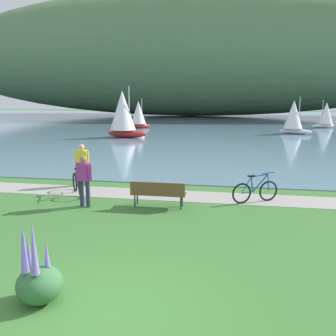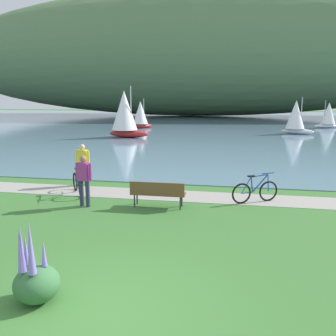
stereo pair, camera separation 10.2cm
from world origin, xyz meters
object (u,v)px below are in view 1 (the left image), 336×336
object	(u,v)px
sailboat_mid_bay	(139,114)
sailboat_far_off	(326,115)
sailboat_toward_hillside	(123,113)
person_at_shoreline	(82,162)
person_on_the_grass	(84,178)
park_bench_near_camera	(158,192)
sailboat_nearest_to_shore	(294,117)
bicycle_leaning_near_bench	(255,191)
bicycle_beside_path	(78,184)

from	to	relation	value
sailboat_mid_bay	sailboat_far_off	world-z (taller)	sailboat_mid_bay
sailboat_mid_bay	sailboat_toward_hillside	xyz separation A→B (m)	(1.19, -9.89, 0.52)
person_at_shoreline	sailboat_toward_hillside	distance (m)	17.90
person_at_shoreline	sailboat_far_off	world-z (taller)	sailboat_far_off
person_on_the_grass	park_bench_near_camera	bearing A→B (deg)	7.59
person_at_shoreline	sailboat_nearest_to_shore	bearing A→B (deg)	63.15
bicycle_leaning_near_bench	sailboat_toward_hillside	bearing A→B (deg)	119.27
person_on_the_grass	sailboat_mid_bay	bearing A→B (deg)	101.44
person_at_shoreline	person_on_the_grass	size ratio (longest dim) A/B	1.00
person_at_shoreline	sailboat_mid_bay	size ratio (longest dim) A/B	0.50
sailboat_toward_hillside	sailboat_far_off	world-z (taller)	sailboat_toward_hillside
park_bench_near_camera	person_at_shoreline	bearing A→B (deg)	146.67
park_bench_near_camera	bicycle_leaning_near_bench	distance (m)	3.39
sailboat_nearest_to_shore	sailboat_far_off	bearing A→B (deg)	59.11
bicycle_beside_path	person_on_the_grass	bearing A→B (deg)	-57.80
park_bench_near_camera	sailboat_nearest_to_shore	distance (m)	27.15
sailboat_mid_bay	sailboat_far_off	bearing A→B (deg)	11.16
sailboat_nearest_to_shore	sailboat_far_off	size ratio (longest dim) A/B	1.10
park_bench_near_camera	sailboat_mid_bay	distance (m)	30.98
park_bench_near_camera	sailboat_nearest_to_shore	bearing A→B (deg)	72.34
person_at_shoreline	person_on_the_grass	xyz separation A→B (m)	(1.24, -2.72, 0.00)
bicycle_beside_path	person_on_the_grass	distance (m)	1.75
bicycle_leaning_near_bench	sailboat_mid_bay	bearing A→B (deg)	112.20
person_at_shoreline	sailboat_mid_bay	distance (m)	27.81
sailboat_nearest_to_shore	sailboat_mid_bay	size ratio (longest dim) A/B	1.05
bicycle_beside_path	park_bench_near_camera	bearing A→B (deg)	-18.16
bicycle_leaning_near_bench	park_bench_near_camera	bearing A→B (deg)	-159.60
bicycle_leaning_near_bench	person_at_shoreline	world-z (taller)	person_at_shoreline
bicycle_leaning_near_bench	sailboat_toward_hillside	xyz separation A→B (m)	(-10.48, 18.70, 1.78)
person_at_shoreline	sailboat_toward_hillside	size ratio (longest dim) A/B	0.38
person_at_shoreline	sailboat_nearest_to_shore	xyz separation A→B (m)	(11.87, 23.45, 0.75)
bicycle_beside_path	person_on_the_grass	xyz separation A→B (m)	(0.88, -1.40, 0.58)
park_bench_near_camera	sailboat_far_off	distance (m)	36.50
person_at_shoreline	sailboat_toward_hillside	bearing A→B (deg)	101.84
sailboat_nearest_to_shore	sailboat_toward_hillside	xyz separation A→B (m)	(-15.53, -5.97, 0.45)
sailboat_far_off	park_bench_near_camera	bearing A→B (deg)	-111.09
sailboat_nearest_to_shore	sailboat_toward_hillside	world-z (taller)	sailboat_toward_hillside
bicycle_leaning_near_bench	sailboat_nearest_to_shore	size ratio (longest dim) A/B	0.44
bicycle_beside_path	bicycle_leaning_near_bench	bearing A→B (deg)	0.91
person_at_shoreline	sailboat_far_off	size ratio (longest dim) A/B	0.52
person_at_shoreline	sailboat_far_off	distance (m)	35.82
bicycle_beside_path	sailboat_far_off	world-z (taller)	sailboat_far_off
bicycle_beside_path	sailboat_far_off	xyz separation A→B (m)	(16.41, 32.96, 1.18)
bicycle_leaning_near_bench	person_on_the_grass	distance (m)	5.80
park_bench_near_camera	person_on_the_grass	xyz separation A→B (m)	(-2.40, -0.32, 0.46)
bicycle_leaning_near_bench	sailboat_nearest_to_shore	xyz separation A→B (m)	(5.06, 24.67, 1.33)
park_bench_near_camera	sailboat_mid_bay	bearing A→B (deg)	105.92
sailboat_toward_hillside	sailboat_far_off	distance (m)	24.87
bicycle_beside_path	person_at_shoreline	bearing A→B (deg)	105.24
sailboat_nearest_to_shore	person_on_the_grass	bearing A→B (deg)	-112.11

